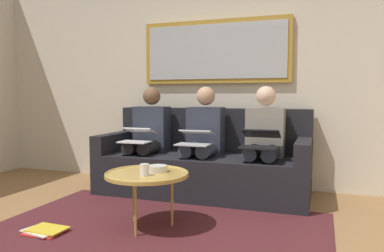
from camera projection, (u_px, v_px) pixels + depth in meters
The scene contains 14 objects.
wall_rear at pixel (217, 74), 4.43m from camera, with size 6.00×0.12×2.60m, color beige.
area_rug at pixel (156, 231), 2.89m from camera, with size 2.60×1.80×0.01m, color #4C1E23.
couch at pixel (205, 164), 4.05m from camera, with size 2.20×0.90×0.90m.
framed_mirror at pixel (215, 52), 4.32m from camera, with size 1.74×0.05×0.73m.
coffee_table at pixel (147, 175), 2.93m from camera, with size 0.65×0.65×0.45m.
cup at pixel (145, 170), 2.83m from camera, with size 0.07×0.07×0.09m, color silver.
bowl at pixel (158, 169), 2.98m from camera, with size 0.16×0.16×0.05m, color beige.
person_left at pixel (264, 139), 3.76m from camera, with size 0.38×0.58×1.14m.
laptop_black at pixel (260, 140), 3.54m from camera, with size 0.35×0.39×0.17m.
person_middle at pixel (203, 137), 3.97m from camera, with size 0.38×0.58×1.14m.
laptop_silver at pixel (195, 138), 3.73m from camera, with size 0.33×0.34×0.15m.
person_right at pixel (148, 135), 4.18m from camera, with size 0.38×0.58×1.14m.
laptop_white at pixel (138, 136), 3.95m from camera, with size 0.31×0.34×0.15m.
magazine_stack at pixel (45, 231), 2.85m from camera, with size 0.34×0.25×0.03m.
Camera 1 is at (-1.19, 1.71, 1.04)m, focal length 35.14 mm.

